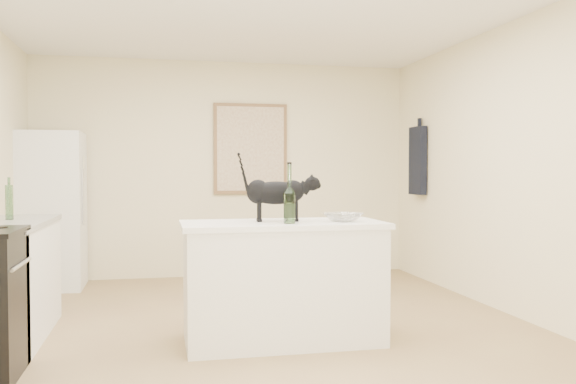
{
  "coord_description": "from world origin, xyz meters",
  "views": [
    {
      "loc": [
        -0.8,
        -4.58,
        1.28
      ],
      "look_at": [
        0.15,
        -0.15,
        1.12
      ],
      "focal_mm": 37.59,
      "sensor_mm": 36.0,
      "label": 1
    }
  ],
  "objects_px": {
    "wine_bottle": "(289,197)",
    "glass_bowl": "(343,217)",
    "black_cat": "(276,196)",
    "fridge": "(51,210)"
  },
  "relations": [
    {
      "from": "wine_bottle",
      "to": "glass_bowl",
      "type": "bearing_deg",
      "value": 10.21
    },
    {
      "from": "black_cat",
      "to": "wine_bottle",
      "type": "height_order",
      "value": "wine_bottle"
    },
    {
      "from": "wine_bottle",
      "to": "glass_bowl",
      "type": "xyz_separation_m",
      "value": [
        0.43,
        0.08,
        -0.16
      ]
    },
    {
      "from": "black_cat",
      "to": "glass_bowl",
      "type": "xyz_separation_m",
      "value": [
        0.49,
        -0.13,
        -0.16
      ]
    },
    {
      "from": "wine_bottle",
      "to": "black_cat",
      "type": "bearing_deg",
      "value": 105.74
    },
    {
      "from": "fridge",
      "to": "wine_bottle",
      "type": "bearing_deg",
      "value": -52.57
    },
    {
      "from": "black_cat",
      "to": "wine_bottle",
      "type": "xyz_separation_m",
      "value": [
        0.06,
        -0.2,
        0.0
      ]
    },
    {
      "from": "glass_bowl",
      "to": "fridge",
      "type": "bearing_deg",
      "value": 133.56
    },
    {
      "from": "fridge",
      "to": "glass_bowl",
      "type": "xyz_separation_m",
      "value": [
        2.5,
        -2.62,
        0.08
      ]
    },
    {
      "from": "fridge",
      "to": "glass_bowl",
      "type": "height_order",
      "value": "fridge"
    }
  ]
}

